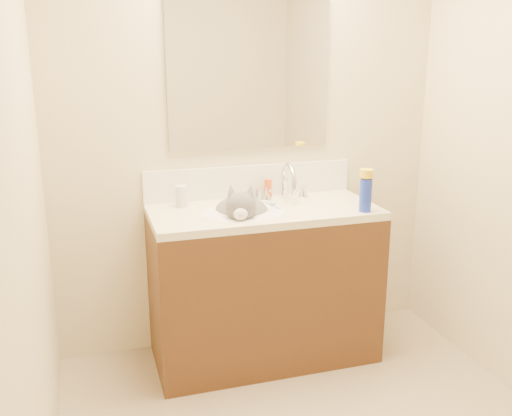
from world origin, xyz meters
TOP-DOWN VIEW (x-y plane):
  - room_shell at (0.00, 0.00)m, footprint 2.24×2.54m
  - vanity_cabinet at (0.00, 0.97)m, footprint 1.20×0.55m
  - counter_slab at (0.00, 0.97)m, footprint 1.20×0.55m
  - basin at (-0.12, 0.94)m, footprint 0.45×0.36m
  - faucet at (0.18, 1.11)m, footprint 0.28×0.20m
  - cat at (-0.12, 0.97)m, footprint 0.38×0.45m
  - backsplash at (0.00, 1.24)m, footprint 1.20×0.02m
  - mirror at (0.00, 1.24)m, footprint 0.90×0.02m
  - pill_bottle at (-0.41, 1.14)m, footprint 0.07×0.07m
  - pill_label at (-0.41, 1.14)m, footprint 0.07×0.07m
  - silver_jar at (0.02, 1.16)m, footprint 0.06×0.06m
  - amber_bottle at (0.09, 1.19)m, footprint 0.05×0.05m
  - toothbrush at (0.06, 1.00)m, footprint 0.05×0.13m
  - toothbrush_head at (0.06, 1.00)m, footprint 0.02×0.03m
  - spray_can at (0.48, 0.77)m, footprint 0.07×0.07m
  - spray_cap at (0.48, 0.77)m, footprint 0.08×0.08m

SIDE VIEW (x-z plane):
  - vanity_cabinet at x=0.00m, z-range 0.00..0.82m
  - basin at x=-0.12m, z-range 0.72..0.86m
  - cat at x=-0.12m, z-range 0.67..1.00m
  - counter_slab at x=0.00m, z-range 0.82..0.86m
  - toothbrush at x=0.06m, z-range 0.86..0.87m
  - toothbrush_head at x=0.06m, z-range 0.86..0.88m
  - silver_jar at x=0.02m, z-range 0.86..0.92m
  - pill_label at x=-0.41m, z-range 0.89..0.92m
  - amber_bottle at x=0.09m, z-range 0.86..0.96m
  - pill_bottle at x=-0.41m, z-range 0.86..0.97m
  - faucet at x=0.18m, z-range 0.84..1.05m
  - spray_can at x=0.48m, z-range 0.86..1.03m
  - backsplash at x=0.00m, z-range 0.86..1.04m
  - spray_cap at x=0.48m, z-range 1.04..1.08m
  - room_shell at x=0.00m, z-range 0.23..2.75m
  - mirror at x=0.00m, z-range 1.14..1.94m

